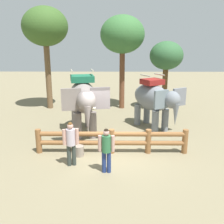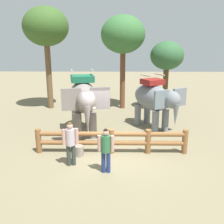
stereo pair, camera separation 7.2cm
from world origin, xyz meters
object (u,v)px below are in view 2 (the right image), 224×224
log_fence (111,140)px  tourist_man_in_blue (106,147)px  tree_back_center (167,57)px  tree_far_right (123,35)px  elephant_center (154,99)px  tree_far_left (46,28)px  elephant_near_left (83,99)px  tourist_woman_in_black (70,141)px  feed_bucket (79,151)px

log_fence → tourist_man_in_blue: size_ratio=3.84×
tree_back_center → tree_far_right: (-2.91, 0.43, 1.37)m
log_fence → elephant_center: elephant_center is taller
log_fence → tree_far_left: size_ratio=0.94×
elephant_near_left → tree_far_left: 7.08m
tourist_woman_in_black → tree_back_center: tree_back_center is taller
tree_far_left → tree_far_right: size_ratio=1.08×
log_fence → feed_bucket: bearing=-166.7°
tree_far_left → log_fence: bearing=-59.5°
elephant_near_left → tourist_man_in_blue: size_ratio=2.31×
elephant_center → elephant_near_left: bearing=-166.9°
elephant_near_left → feed_bucket: (0.10, -2.65, -1.61)m
tree_far_left → tree_far_right: (5.11, 0.07, -0.48)m
tourist_man_in_blue → tree_far_left: size_ratio=0.25×
tree_far_left → tourist_woman_in_black: bearing=-71.4°
tourist_woman_in_black → tree_back_center: size_ratio=0.38×
tourist_man_in_blue → elephant_near_left: bearing=107.6°
tourist_woman_in_black → tree_far_right: 9.91m
elephant_near_left → elephant_center: size_ratio=1.14×
elephant_near_left → tourist_man_in_blue: elephant_near_left is taller
tourist_woman_in_black → feed_bucket: (0.18, 0.84, -0.79)m
elephant_near_left → feed_bucket: bearing=-87.9°
log_fence → elephant_near_left: (-1.44, 2.33, 1.23)m
log_fence → tourist_woman_in_black: (-1.52, -1.15, 0.40)m
tree_far_left → feed_bucket: tree_far_left is taller
tree_far_right → feed_bucket: size_ratio=14.29×
tourist_man_in_blue → tree_far_right: size_ratio=0.27×
tourist_woman_in_black → tree_far_right: tree_far_right is taller
log_fence → tourist_man_in_blue: 1.74m
tree_far_right → tourist_man_in_blue: bearing=-94.9°
log_fence → feed_bucket: (-1.34, -0.32, -0.38)m
elephant_near_left → tourist_woman_in_black: size_ratio=2.23×
tourist_woman_in_black → tree_back_center: 10.14m
elephant_center → tree_far_left: bearing=146.5°
tree_back_center → log_fence: bearing=-116.0°
elephant_near_left → tree_far_right: size_ratio=0.62×
elephant_center → tree_far_left: 8.88m
elephant_center → tree_back_center: size_ratio=0.74×
elephant_center → feed_bucket: elephant_center is taller
log_fence → elephant_near_left: elephant_near_left is taller
log_fence → elephant_center: bearing=55.1°
tree_far_right → tree_back_center: bearing=-8.4°
tree_far_right → log_fence: bearing=-94.7°
log_fence → tree_far_right: 8.85m
elephant_near_left → tree_far_right: bearing=68.8°
elephant_near_left → tree_back_center: bearing=44.6°
tourist_woman_in_black → log_fence: bearing=37.1°
elephant_near_left → tourist_woman_in_black: bearing=-91.3°
feed_bucket → tourist_woman_in_black: bearing=-102.0°
log_fence → tourist_woman_in_black: tourist_woman_in_black is taller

